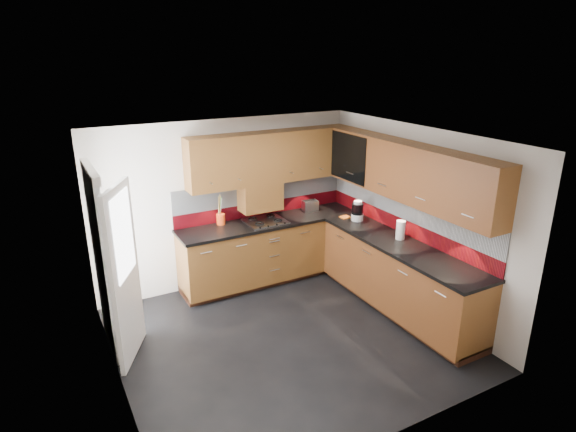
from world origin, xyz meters
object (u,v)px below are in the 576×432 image
utensil_pot (221,218)px  food_processor (357,212)px  toaster (310,206)px  gas_hob (266,221)px

utensil_pot → food_processor: size_ratio=1.50×
utensil_pot → toaster: (1.42, -0.09, -0.02)m
food_processor → toaster: bearing=117.8°
gas_hob → food_processor: bearing=-25.5°
gas_hob → utensil_pot: 0.64m
gas_hob → utensil_pot: utensil_pot is taller
toaster → food_processor: 0.79m
utensil_pot → toaster: utensil_pot is taller
food_processor → utensil_pot: bearing=156.1°
gas_hob → food_processor: food_processor is taller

